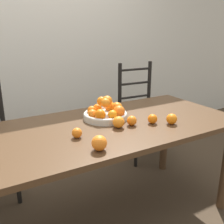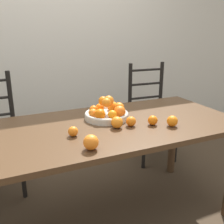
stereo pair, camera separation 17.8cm
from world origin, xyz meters
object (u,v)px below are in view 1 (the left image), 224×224
(orange_loose_2, at_px, (99,143))
(orange_loose_0, at_px, (132,121))
(orange_loose_4, at_px, (172,119))
(orange_loose_1, at_px, (77,133))
(orange_loose_5, at_px, (153,119))
(fruit_bowl, at_px, (106,113))
(chair_right, at_px, (141,113))
(orange_loose_3, at_px, (119,122))

(orange_loose_2, bearing_deg, orange_loose_0, 31.73)
(orange_loose_4, bearing_deg, orange_loose_1, 170.59)
(orange_loose_5, bearing_deg, fruit_bowl, 132.60)
(orange_loose_4, height_order, chair_right, chair_right)
(orange_loose_0, relative_size, orange_loose_1, 1.08)
(orange_loose_5, xyz_separation_m, chair_right, (0.55, 0.87, -0.29))
(fruit_bowl, height_order, orange_loose_5, fruit_bowl)
(orange_loose_2, relative_size, orange_loose_3, 1.08)
(orange_loose_1, height_order, orange_loose_4, orange_loose_4)
(orange_loose_1, height_order, orange_loose_5, orange_loose_5)
(orange_loose_3, bearing_deg, orange_loose_1, -176.92)
(chair_right, bearing_deg, orange_loose_3, -130.58)
(orange_loose_0, relative_size, orange_loose_5, 1.01)
(orange_loose_3, relative_size, orange_loose_4, 1.07)
(orange_loose_1, xyz_separation_m, orange_loose_3, (0.30, 0.02, 0.01))
(orange_loose_0, xyz_separation_m, orange_loose_3, (-0.10, 0.01, 0.01))
(fruit_bowl, xyz_separation_m, orange_loose_2, (-0.28, -0.43, -0.00))
(orange_loose_0, relative_size, chair_right, 0.06)
(orange_loose_2, relative_size, chair_right, 0.08)
(orange_loose_1, height_order, chair_right, chair_right)
(orange_loose_3, bearing_deg, orange_loose_5, -11.30)
(orange_loose_0, distance_m, orange_loose_1, 0.40)
(fruit_bowl, xyz_separation_m, chair_right, (0.78, 0.63, -0.31))
(fruit_bowl, bearing_deg, orange_loose_2, -123.04)
(orange_loose_4, bearing_deg, orange_loose_0, 155.08)
(fruit_bowl, bearing_deg, orange_loose_1, -145.90)
(orange_loose_3, height_order, orange_loose_5, orange_loose_3)
(fruit_bowl, relative_size, orange_loose_4, 4.31)
(orange_loose_0, height_order, orange_loose_2, orange_loose_2)
(fruit_bowl, distance_m, orange_loose_2, 0.51)
(orange_loose_0, xyz_separation_m, chair_right, (0.70, 0.83, -0.29))
(orange_loose_3, xyz_separation_m, chair_right, (0.80, 0.82, -0.30))
(orange_loose_0, height_order, chair_right, chair_right)
(orange_loose_3, bearing_deg, fruit_bowl, 85.34)
(orange_loose_0, bearing_deg, orange_loose_2, -148.27)
(orange_loose_0, bearing_deg, chair_right, 50.01)
(orange_loose_1, xyz_separation_m, orange_loose_2, (0.04, -0.22, 0.01))
(fruit_bowl, distance_m, chair_right, 1.05)
(orange_loose_0, xyz_separation_m, orange_loose_5, (0.14, -0.04, -0.00))
(orange_loose_4, relative_size, chair_right, 0.07)
(orange_loose_3, height_order, orange_loose_4, orange_loose_3)
(chair_right, bearing_deg, fruit_bowl, -137.81)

